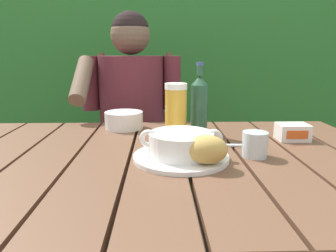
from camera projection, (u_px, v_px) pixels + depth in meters
name	position (u px, v px, depth m)	size (l,w,h in m)	color
dining_table	(157.00, 185.00, 0.91)	(1.38, 0.89, 0.74)	brown
hedge_backdrop	(163.00, 53.00, 2.44)	(3.80, 0.77, 2.54)	#286529
chair_near_diner	(136.00, 149.00, 1.80)	(0.42, 0.41, 1.02)	brown
person_eating	(131.00, 117.00, 1.56)	(0.48, 0.47, 1.22)	#5D242D
serving_plate	(181.00, 157.00, 0.87)	(0.26, 0.26, 0.01)	white
soup_bowl	(181.00, 143.00, 0.86)	(0.23, 0.18, 0.07)	white
bread_roll	(207.00, 149.00, 0.79)	(0.11, 0.09, 0.07)	tan
beer_glass	(176.00, 112.00, 1.04)	(0.07, 0.07, 0.19)	gold
beer_bottle	(199.00, 105.00, 1.09)	(0.06, 0.06, 0.25)	#285038
water_glass_small	(255.00, 144.00, 0.88)	(0.07, 0.07, 0.07)	silver
butter_tub	(293.00, 132.00, 1.05)	(0.10, 0.08, 0.05)	white
table_knife	(223.00, 145.00, 0.98)	(0.16, 0.03, 0.01)	silver
diner_bowl	(124.00, 120.00, 1.21)	(0.15, 0.15, 0.06)	white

